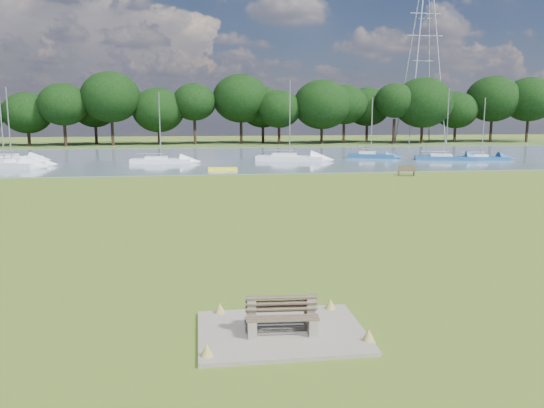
{
  "coord_description": "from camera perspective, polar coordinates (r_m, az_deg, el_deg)",
  "views": [
    {
      "loc": [
        -1.99,
        -26.58,
        5.52
      ],
      "look_at": [
        1.43,
        -2.0,
        1.3
      ],
      "focal_mm": 35.0,
      "sensor_mm": 36.0,
      "label": 1
    }
  ],
  "objects": [
    {
      "name": "sailboat_5",
      "position": [
        63.16,
        1.82,
        5.14
      ],
      "size": [
        8.2,
        4.48,
        9.32
      ],
      "rotation": [
        0.0,
        0.0,
        -0.31
      ],
      "color": "silver",
      "rests_on": "river"
    },
    {
      "name": "sailboat_0",
      "position": [
        68.05,
        10.53,
        5.29
      ],
      "size": [
        5.9,
        3.73,
        7.52
      ],
      "rotation": [
        0.0,
        0.0,
        -0.41
      ],
      "color": "navy",
      "rests_on": "river"
    },
    {
      "name": "riverbank_bench",
      "position": [
        49.46,
        14.28,
        3.5
      ],
      "size": [
        1.61,
        0.84,
        0.95
      ],
      "rotation": [
        0.0,
        0.0,
        -0.25
      ],
      "color": "brown",
      "rests_on": "ground"
    },
    {
      "name": "ground",
      "position": [
        27.22,
        -3.56,
        -2.07
      ],
      "size": [
        220.0,
        220.0,
        0.0
      ],
      "primitive_type": "plane",
      "color": "olive"
    },
    {
      "name": "sailboat_1",
      "position": [
        61.15,
        -11.93,
        4.73
      ],
      "size": [
        6.87,
        2.58,
        7.88
      ],
      "rotation": [
        0.0,
        0.0,
        -0.11
      ],
      "color": "silver",
      "rests_on": "river"
    },
    {
      "name": "river",
      "position": [
        68.83,
        -6.25,
        4.99
      ],
      "size": [
        220.0,
        40.0,
        0.1
      ],
      "primitive_type": "cube",
      "color": "slate",
      "rests_on": "ground"
    },
    {
      "name": "kayak",
      "position": [
        52.5,
        -5.32,
        3.78
      ],
      "size": [
        2.9,
        0.75,
        0.29
      ],
      "primitive_type": "cube",
      "rotation": [
        0.0,
        0.0,
        -0.03
      ],
      "color": "yellow",
      "rests_on": "river"
    },
    {
      "name": "bench_pair",
      "position": [
        13.69,
        1.02,
        -11.89
      ],
      "size": [
        1.87,
        1.18,
        0.97
      ],
      "rotation": [
        0.0,
        0.0,
        -0.06
      ],
      "color": "gray",
      "rests_on": "concrete_pad"
    },
    {
      "name": "sailboat_8",
      "position": [
        61.79,
        -26.88,
        4.02
      ],
      "size": [
        8.24,
        5.28,
        10.64
      ],
      "rotation": [
        0.0,
        0.0,
        -0.41
      ],
      "color": "silver",
      "rests_on": "river"
    },
    {
      "name": "sailboat_7",
      "position": [
        68.82,
        21.56,
        4.75
      ],
      "size": [
        6.33,
        2.55,
        7.39
      ],
      "rotation": [
        0.0,
        0.0,
        -0.14
      ],
      "color": "navy",
      "rests_on": "river"
    },
    {
      "name": "pylon",
      "position": [
        106.25,
        16.08,
        17.19
      ],
      "size": [
        7.05,
        4.94,
        32.18
      ],
      "color": "#9FA3AC",
      "rests_on": "far_bank"
    },
    {
      "name": "sailboat_3",
      "position": [
        62.39,
        -26.27,
        4.08
      ],
      "size": [
        6.97,
        2.16,
        8.07
      ],
      "rotation": [
        0.0,
        0.0,
        0.03
      ],
      "color": "silver",
      "rests_on": "river"
    },
    {
      "name": "tree_line",
      "position": [
        94.6,
        -8.21,
        10.51
      ],
      "size": [
        138.7,
        9.9,
        11.98
      ],
      "color": "black",
      "rests_on": "far_bank"
    },
    {
      "name": "concrete_pad",
      "position": [
        13.86,
        1.01,
        -13.6
      ],
      "size": [
        4.2,
        3.2,
        0.1
      ],
      "primitive_type": "cube",
      "color": "gray",
      "rests_on": "ground"
    },
    {
      "name": "sailboat_4",
      "position": [
        67.65,
        18.1,
        4.89
      ],
      "size": [
        7.44,
        4.11,
        8.54
      ],
      "rotation": [
        0.0,
        0.0,
        -0.31
      ],
      "color": "navy",
      "rests_on": "river"
    },
    {
      "name": "sailboat_2",
      "position": [
        69.18,
        -26.3,
        4.56
      ],
      "size": [
        6.81,
        2.31,
        8.56
      ],
      "rotation": [
        0.0,
        0.0,
        -0.06
      ],
      "color": "silver",
      "rests_on": "river"
    },
    {
      "name": "far_bank",
      "position": [
        98.76,
        -6.78,
        6.38
      ],
      "size": [
        220.0,
        20.0,
        0.4
      ],
      "primitive_type": "cube",
      "color": "#4C6626",
      "rests_on": "ground"
    }
  ]
}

